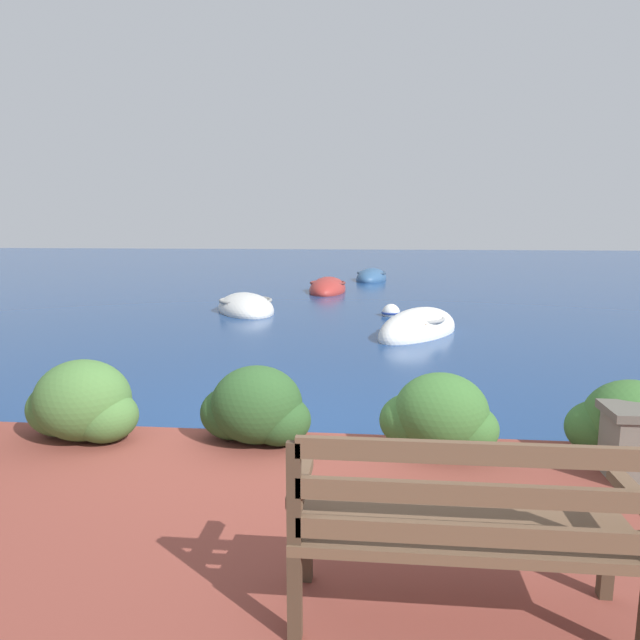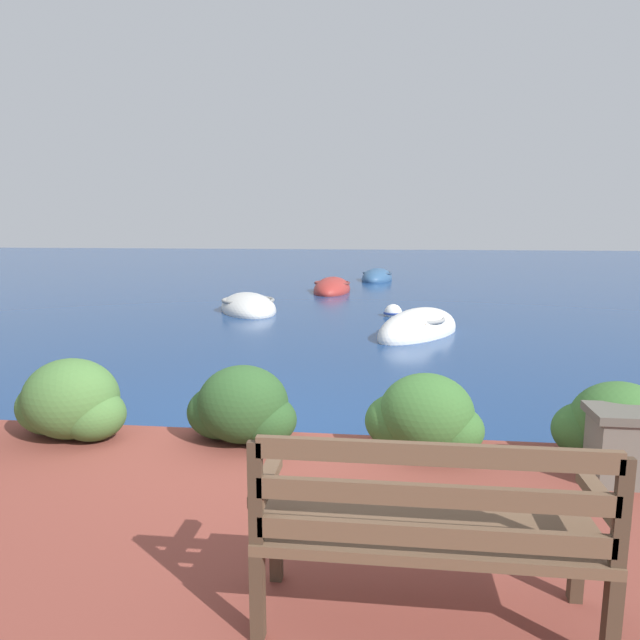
{
  "view_description": "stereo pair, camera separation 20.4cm",
  "coord_description": "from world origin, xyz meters",
  "px_view_note": "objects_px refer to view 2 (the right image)",
  "views": [
    {
      "loc": [
        0.92,
        -4.66,
        2.0
      ],
      "look_at": [
        -0.05,
        5.56,
        0.26
      ],
      "focal_mm": 32.0,
      "sensor_mm": 36.0,
      "label": 1
    },
    {
      "loc": [
        1.12,
        -4.64,
        2.0
      ],
      "look_at": [
        -0.05,
        5.56,
        0.26
      ],
      "focal_mm": 32.0,
      "sensor_mm": 36.0,
      "label": 2
    }
  ],
  "objects_px": {
    "rowboat_nearest": "(418,331)",
    "mooring_buoy": "(393,313)",
    "rowboat_far": "(332,289)",
    "rowboat_outer": "(377,278)",
    "park_bench": "(428,526)",
    "rowboat_mid": "(248,308)"
  },
  "relations": [
    {
      "from": "rowboat_nearest",
      "to": "mooring_buoy",
      "type": "height_order",
      "value": "rowboat_nearest"
    },
    {
      "from": "rowboat_far",
      "to": "rowboat_outer",
      "type": "height_order",
      "value": "rowboat_outer"
    },
    {
      "from": "park_bench",
      "to": "mooring_buoy",
      "type": "distance_m",
      "value": 10.1
    },
    {
      "from": "rowboat_nearest",
      "to": "rowboat_mid",
      "type": "xyz_separation_m",
      "value": [
        -3.75,
        2.49,
        -0.01
      ]
    },
    {
      "from": "rowboat_mid",
      "to": "mooring_buoy",
      "type": "height_order",
      "value": "rowboat_mid"
    },
    {
      "from": "park_bench",
      "to": "rowboat_mid",
      "type": "bearing_deg",
      "value": 103.46
    },
    {
      "from": "rowboat_nearest",
      "to": "rowboat_mid",
      "type": "distance_m",
      "value": 4.5
    },
    {
      "from": "rowboat_nearest",
      "to": "rowboat_far",
      "type": "relative_size",
      "value": 0.91
    },
    {
      "from": "rowboat_nearest",
      "to": "rowboat_far",
      "type": "xyz_separation_m",
      "value": [
        -2.19,
        6.54,
        -0.01
      ]
    },
    {
      "from": "mooring_buoy",
      "to": "rowboat_nearest",
      "type": "bearing_deg",
      "value": -78.68
    },
    {
      "from": "rowboat_nearest",
      "to": "mooring_buoy",
      "type": "relative_size",
      "value": 5.48
    },
    {
      "from": "rowboat_outer",
      "to": "mooring_buoy",
      "type": "relative_size",
      "value": 5.54
    },
    {
      "from": "park_bench",
      "to": "rowboat_outer",
      "type": "xyz_separation_m",
      "value": [
        -0.5,
        18.04,
        -0.64
      ]
    },
    {
      "from": "rowboat_outer",
      "to": "mooring_buoy",
      "type": "height_order",
      "value": "rowboat_outer"
    },
    {
      "from": "rowboat_far",
      "to": "mooring_buoy",
      "type": "height_order",
      "value": "rowboat_far"
    },
    {
      "from": "rowboat_mid",
      "to": "rowboat_far",
      "type": "height_order",
      "value": "rowboat_far"
    },
    {
      "from": "rowboat_outer",
      "to": "park_bench",
      "type": "bearing_deg",
      "value": -169.03
    },
    {
      "from": "rowboat_mid",
      "to": "rowboat_outer",
      "type": "xyz_separation_m",
      "value": [
        2.84,
        7.62,
        0.0
      ]
    },
    {
      "from": "mooring_buoy",
      "to": "park_bench",
      "type": "bearing_deg",
      "value": -89.87
    },
    {
      "from": "park_bench",
      "to": "rowboat_mid",
      "type": "relative_size",
      "value": 0.57
    },
    {
      "from": "rowboat_mid",
      "to": "rowboat_nearest",
      "type": "bearing_deg",
      "value": 32.94
    },
    {
      "from": "rowboat_far",
      "to": "rowboat_outer",
      "type": "bearing_deg",
      "value": -18.05
    }
  ]
}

